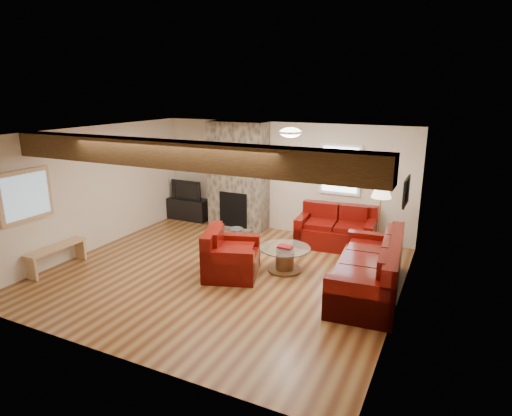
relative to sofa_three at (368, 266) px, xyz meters
The scene contains 17 objects.
room 2.63m from the sofa_three, behind, with size 8.00×8.00×8.00m.
oak_beam 3.51m from the sofa_three, 146.58° to the right, with size 6.00×0.36×0.38m, color black.
chimney_breast 4.14m from the sofa_three, 148.83° to the left, with size 1.40×0.67×2.50m.
back_window 2.81m from the sofa_three, 115.94° to the left, with size 0.90×0.08×1.10m, color white, non-canonical shape.
hatch_window 5.84m from the sofa_three, 160.87° to the right, with size 0.08×1.00×0.90m, color tan, non-canonical shape.
ceiling_dome 2.59m from the sofa_three, 162.00° to the left, with size 0.40×0.40×0.18m, color white, non-canonical shape.
artwork_back 3.52m from the sofa_three, 135.08° to the left, with size 0.42×0.06×0.52m, color black, non-canonical shape.
artwork_right 1.39m from the sofa_three, 10.25° to the right, with size 0.06×0.55×0.42m, color black, non-canonical shape.
sofa_three is the anchor object (origin of this frame).
loveseat 2.11m from the sofa_three, 119.29° to the left, with size 1.59×0.91×0.84m, color #430704, non-canonical shape.
armchair_red 2.33m from the sofa_three, behind, with size 1.03×0.90×0.83m, color #430704, non-canonical shape.
coffee_table 1.54m from the sofa_three, behind, with size 0.92×0.92×0.48m.
tv_cabinet 5.38m from the sofa_three, 156.50° to the left, with size 1.07×0.43×0.53m, color black.
television 5.38m from the sofa_three, 156.50° to the left, with size 0.84×0.11×0.49m, color black.
floor_lamp 1.78m from the sofa_three, 94.52° to the left, with size 0.38×0.38×1.48m.
pine_bench 5.53m from the sofa_three, 163.88° to the right, with size 0.27×1.16×0.44m, color tan, non-canonical shape.
coal_bucket 3.35m from the sofa_three, 157.78° to the left, with size 0.30×0.30×0.28m, color gray, non-canonical shape.
Camera 1 is at (3.62, -6.15, 3.19)m, focal length 30.00 mm.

